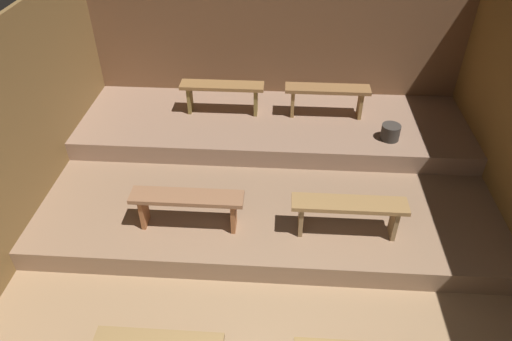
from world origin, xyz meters
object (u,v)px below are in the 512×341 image
object	(u,v)px
bench_lower_right	(349,209)
pail_middle	(390,132)
bench_middle_left	(222,91)
bench_lower_left	(187,202)
bench_middle_right	(327,94)

from	to	relation	value
bench_lower_right	pail_middle	distance (m)	1.78
bench_middle_left	pail_middle	distance (m)	2.52
bench_lower_left	bench_middle_left	distance (m)	2.25
bench_lower_left	pail_middle	world-z (taller)	pail_middle
bench_lower_right	pail_middle	bearing A→B (deg)	65.94
bench_lower_left	bench_lower_right	bearing A→B (deg)	0.00
pail_middle	bench_middle_right	bearing A→B (deg)	145.46
bench_lower_left	bench_lower_right	world-z (taller)	same
bench_lower_left	pail_middle	xyz separation A→B (m)	(2.57, 1.63, 0.02)
pail_middle	bench_middle_left	bearing A→B (deg)	166.15
bench_middle_right	bench_lower_left	bearing A→B (deg)	-127.46
bench_lower_left	bench_middle_left	bearing A→B (deg)	86.29
bench_middle_right	pail_middle	size ratio (longest dim) A/B	4.73
bench_lower_right	bench_middle_right	size ratio (longest dim) A/B	1.05
bench_middle_left	pail_middle	size ratio (longest dim) A/B	4.73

